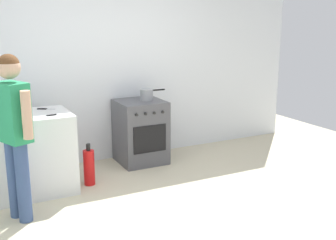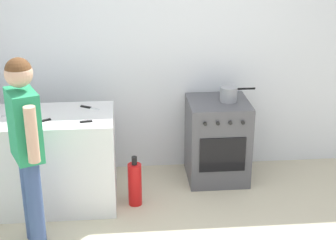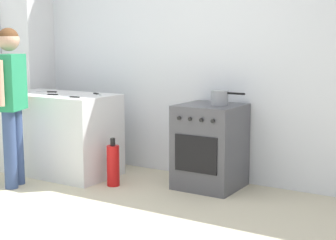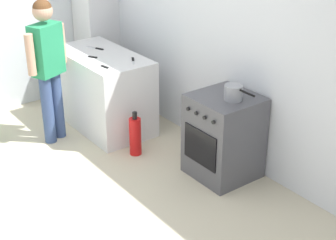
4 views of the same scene
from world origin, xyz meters
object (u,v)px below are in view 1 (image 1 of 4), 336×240
(knife_chef, at_px, (8,119))
(knife_paring, at_px, (45,109))
(oven_left, at_px, (141,132))
(fire_extinguisher, at_px, (89,167))
(pot, at_px, (147,95))
(person, at_px, (14,124))
(knife_carving, at_px, (43,116))

(knife_chef, height_order, knife_paring, same)
(oven_left, relative_size, fire_extinguisher, 1.70)
(pot, height_order, person, person)
(pot, relative_size, fire_extinguisher, 0.71)
(knife_carving, relative_size, knife_paring, 1.71)
(oven_left, distance_m, knife_chef, 1.87)
(knife_chef, bearing_deg, person, -89.92)
(oven_left, xyz_separation_m, person, (-1.72, -1.02, 0.53))
(knife_carving, xyz_separation_m, knife_paring, (0.10, 0.37, 0.00))
(person, bearing_deg, knife_chef, 90.08)
(knife_carving, bearing_deg, oven_left, 22.96)
(pot, bearing_deg, oven_left, -178.81)
(knife_chef, bearing_deg, knife_carving, -4.51)
(oven_left, bearing_deg, pot, 1.19)
(knife_chef, relative_size, knife_paring, 1.48)
(knife_paring, xyz_separation_m, fire_extinguisher, (0.41, -0.27, -0.69))
(knife_paring, distance_m, person, 0.92)
(pot, xyz_separation_m, knife_chef, (-1.82, -0.56, -0.02))
(pot, relative_size, person, 0.22)
(knife_chef, xyz_separation_m, person, (0.00, -0.46, 0.05))
(knife_carving, bearing_deg, knife_chef, 175.49)
(knife_chef, relative_size, fire_extinguisher, 0.57)
(pot, distance_m, knife_carving, 1.59)
(knife_paring, bearing_deg, fire_extinguisher, -32.87)
(oven_left, xyz_separation_m, fire_extinguisher, (-0.87, -0.48, -0.21))
(fire_extinguisher, bearing_deg, oven_left, 28.78)
(knife_carving, bearing_deg, knife_paring, 75.59)
(oven_left, relative_size, pot, 2.40)
(knife_carving, distance_m, knife_paring, 0.39)
(oven_left, relative_size, knife_paring, 4.40)
(knife_carving, height_order, person, person)
(pot, distance_m, person, 2.09)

